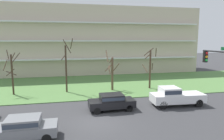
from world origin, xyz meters
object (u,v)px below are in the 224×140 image
at_px(pickup_white_near_left, 175,96).
at_px(sedan_black_center_right, 112,101).
at_px(tree_center, 112,71).
at_px(tree_left, 66,66).
at_px(sedan_gray_center_left, 24,127).
at_px(tree_far_left, 12,72).
at_px(tree_right, 150,67).

bearing_deg(pickup_white_near_left, sedan_black_center_right, 3.37).
bearing_deg(tree_center, tree_left, 179.16).
distance_m(sedan_gray_center_left, sedan_black_center_right, 8.34).
bearing_deg(sedan_black_center_right, tree_far_left, -37.37).
relative_size(tree_far_left, tree_right, 0.98).
distance_m(tree_far_left, pickup_white_near_left, 19.18).
bearing_deg(sedan_black_center_right, tree_center, -103.26).
bearing_deg(tree_far_left, sedan_black_center_right, -36.18).
bearing_deg(pickup_white_near_left, tree_left, -31.88).
distance_m(tree_left, sedan_gray_center_left, 12.78).
xyz_separation_m(tree_center, tree_right, (5.36, -0.12, 0.47)).
bearing_deg(tree_center, sedan_black_center_right, -102.07).
bearing_deg(tree_left, tree_far_left, 178.91).
bearing_deg(sedan_gray_center_left, tree_center, 54.71).
relative_size(tree_far_left, sedan_black_center_right, 1.26).
bearing_deg(sedan_gray_center_left, tree_left, 77.37).
bearing_deg(sedan_black_center_right, tree_left, -62.41).
bearing_deg(tree_right, tree_left, 178.93).
bearing_deg(sedan_gray_center_left, sedan_black_center_right, 32.88).
bearing_deg(tree_center, pickup_white_near_left, -56.31).
bearing_deg(pickup_white_near_left, tree_right, -88.93).
height_order(tree_right, sedan_black_center_right, tree_right).
bearing_deg(tree_right, tree_center, 178.68).
distance_m(tree_left, sedan_black_center_right, 9.16).
height_order(sedan_gray_center_left, sedan_black_center_right, same).
bearing_deg(tree_center, tree_right, -1.32).
bearing_deg(tree_left, tree_center, -0.84).
xyz_separation_m(tree_far_left, tree_center, (12.34, -0.21, -0.32)).
height_order(tree_center, sedan_gray_center_left, tree_center).
relative_size(pickup_white_near_left, sedan_black_center_right, 1.24).
bearing_deg(tree_far_left, tree_left, -1.09).
distance_m(tree_left, pickup_white_near_left, 13.59).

